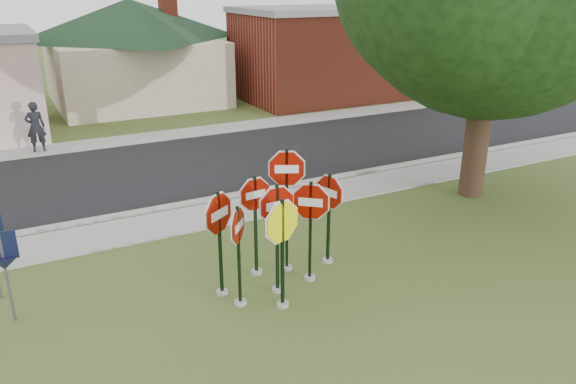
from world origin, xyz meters
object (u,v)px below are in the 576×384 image
stop_sign_left (238,245)px  stop_sign_center (277,224)px  pedestrian (35,127)px  stop_sign_yellow (282,239)px

stop_sign_left → stop_sign_center: bearing=7.2°
pedestrian → stop_sign_yellow: bearing=103.2°
stop_sign_yellow → stop_sign_left: size_ratio=1.09×
stop_sign_left → pedestrian: size_ratio=1.17×
stop_sign_left → pedestrian: stop_sign_left is taller
stop_sign_left → stop_sign_yellow: bearing=-31.7°
stop_sign_yellow → pedestrian: bearing=103.3°
pedestrian → stop_sign_left: bearing=100.6°
stop_sign_center → stop_sign_yellow: bearing=-106.9°
stop_sign_yellow → pedestrian: stop_sign_yellow is taller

